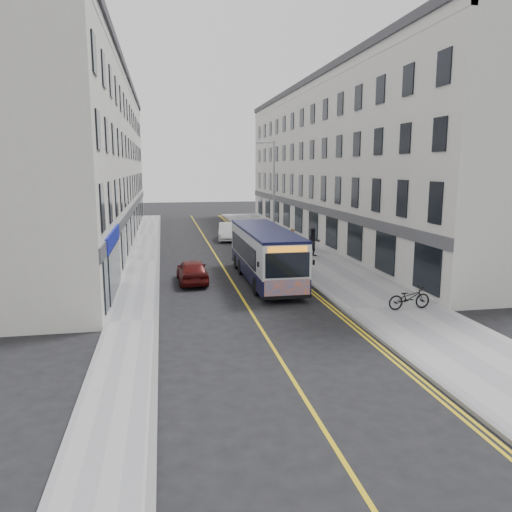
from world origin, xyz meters
name	(u,v)px	position (x,y,z in m)	size (l,w,h in m)	color
ground	(249,309)	(0.00, 0.00, 0.00)	(140.00, 140.00, 0.00)	black
pavement_east	(308,256)	(6.25, 12.00, 0.06)	(4.50, 64.00, 0.12)	#959598
pavement_west	(143,262)	(-5.00, 12.00, 0.06)	(2.00, 64.00, 0.12)	#959598
kerb_east	(276,257)	(4.00, 12.00, 0.07)	(0.18, 64.00, 0.13)	slate
kerb_west	(158,261)	(-4.00, 12.00, 0.07)	(0.18, 64.00, 0.13)	slate
road_centre_line	(219,260)	(0.00, 12.00, 0.00)	(0.12, 64.00, 0.01)	gold
road_dbl_yellow_inner	(270,258)	(3.55, 12.00, 0.00)	(0.10, 64.00, 0.01)	gold
road_dbl_yellow_outer	(273,258)	(3.75, 12.00, 0.00)	(0.10, 64.00, 0.01)	gold
terrace_east	(338,164)	(11.50, 21.00, 6.50)	(6.00, 46.00, 13.00)	silver
terrace_west	(92,163)	(-9.00, 21.00, 6.50)	(6.00, 46.00, 13.00)	beige
streetlamp	(273,193)	(4.17, 14.00, 4.38)	(1.32, 0.18, 8.00)	#909398
city_bus	(265,253)	(1.80, 5.23, 1.59)	(2.34, 9.99, 2.90)	black
bicycle	(409,298)	(6.73, -1.72, 0.63)	(0.68, 1.94, 1.02)	black
pedestrian_near	(292,241)	(5.36, 12.82, 1.02)	(0.66, 0.43, 1.80)	brown
pedestrian_far	(313,242)	(6.53, 11.63, 1.10)	(0.95, 0.74, 1.96)	black
car_white	(228,232)	(1.87, 21.24, 0.74)	(1.56, 4.46, 1.47)	white
car_maroon	(192,271)	(-2.14, 5.57, 0.66)	(1.55, 3.86, 1.31)	#500E0D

